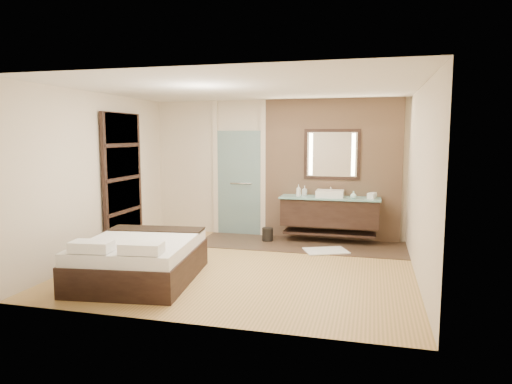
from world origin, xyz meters
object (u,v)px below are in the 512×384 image
(bed, at_px, (140,259))
(mirror_unit, at_px, (332,154))
(waste_bin, at_px, (268,235))
(vanity, at_px, (330,212))

(bed, bearing_deg, mirror_unit, 46.56)
(mirror_unit, bearing_deg, waste_bin, -158.22)
(vanity, bearing_deg, bed, -128.80)
(mirror_unit, height_order, bed, mirror_unit)
(vanity, height_order, bed, vanity)
(vanity, distance_m, mirror_unit, 1.10)
(vanity, xyz_separation_m, waste_bin, (-1.15, -0.22, -0.45))
(bed, relative_size, waste_bin, 7.69)
(mirror_unit, xyz_separation_m, waste_bin, (-1.15, -0.46, -1.52))
(waste_bin, bearing_deg, mirror_unit, 21.78)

